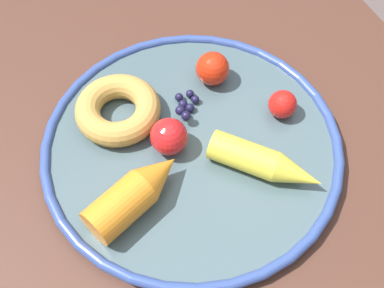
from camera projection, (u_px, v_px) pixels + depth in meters
The scene contains 9 objects.
dining_table at pixel (167, 211), 0.64m from camera, with size 1.14×0.76×0.77m.
plate at pixel (192, 145), 0.57m from camera, with size 0.35×0.35×0.02m.
carrot_orange at pixel (136, 193), 0.51m from camera, with size 0.08×0.12×0.04m.
carrot_yellow at pixel (265, 163), 0.53m from camera, with size 0.12×0.11×0.03m.
donut at pixel (118, 110), 0.58m from camera, with size 0.10×0.10×0.03m, color #BD8E44.
blueberry_pile at pixel (186, 105), 0.59m from camera, with size 0.05×0.04×0.02m.
tomato_near at pixel (282, 104), 0.58m from camera, with size 0.03×0.03×0.03m, color red.
tomato_mid at pixel (213, 69), 0.60m from camera, with size 0.04×0.04×0.04m, color red.
tomato_far at pixel (169, 137), 0.55m from camera, with size 0.04×0.04×0.04m, color red.
Camera 1 is at (-0.27, 0.09, 1.26)m, focal length 45.86 mm.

